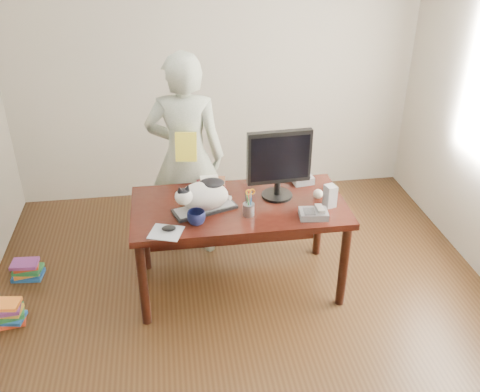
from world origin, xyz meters
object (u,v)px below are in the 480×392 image
monitor (279,161)px  person (186,157)px  phone (314,213)px  baseball (318,194)px  mouse (169,228)px  book_pile_b (27,270)px  speaker (330,196)px  book_pile_a (7,313)px  book_stack (211,183)px  coffee_mug (196,218)px  desk (238,216)px  cat (202,195)px  calculator (301,177)px  keyboard (205,209)px  pen_cup (249,208)px

monitor → person: (-0.66, 0.55, -0.17)m
phone → baseball: size_ratio=2.90×
mouse → book_pile_b: 1.52m
speaker → person: size_ratio=0.10×
baseball → book_pile_a: 2.47m
book_stack → person: 0.37m
speaker → coffee_mug: bearing=171.9°
monitor → coffee_mug: 0.75m
desk → mouse: bearing=-145.1°
speaker → person: person is taller
monitor → baseball: (0.30, -0.05, -0.27)m
book_pile_b → baseball: bearing=-8.3°
phone → book_stack: phone is taller
cat → mouse: 0.37m
baseball → person: person is taller
speaker → monitor: bearing=138.6°
calculator → person: person is taller
desk → keyboard: size_ratio=3.24×
book_stack → monitor: bearing=-22.2°
monitor → mouse: size_ratio=4.83×
calculator → pen_cup: bearing=-144.4°
coffee_mug → book_stack: coffee_mug is taller
coffee_mug → phone: (0.84, -0.03, -0.02)m
cat → book_stack: (0.10, 0.35, -0.10)m
phone → book_pile_a: 2.36m
baseball → calculator: bearing=100.9°
monitor → desk: bearing=174.1°
pen_cup → calculator: size_ratio=0.91×
desk → person: bearing=123.7°
pen_cup → book_pile_b: size_ratio=0.82×
calculator → coffee_mug: bearing=-156.2°
monitor → book_pile_b: monitor is taller
cat → book_stack: cat is taller
keyboard → speaker: (0.92, -0.07, 0.07)m
phone → keyboard: bearing=171.4°
mouse → calculator: size_ratio=0.48×
pen_cup → desk: bearing=101.1°
desk → book_pile_b: size_ratio=6.20×
baseball → book_stack: book_stack is taller
mouse → person: person is taller
speaker → pen_cup: bearing=169.6°
pen_cup → mouse: size_ratio=1.88×
speaker → book_pile_b: speaker is taller
coffee_mug → book_stack: size_ratio=0.56×
baseball → book_pile_a: bearing=-174.9°
desk → book_pile_b: 1.82m
book_stack → book_pile_a: bearing=-158.7°
keyboard → baseball: bearing=-14.6°
pen_cup → phone: pen_cup is taller
phone → person: 1.23m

